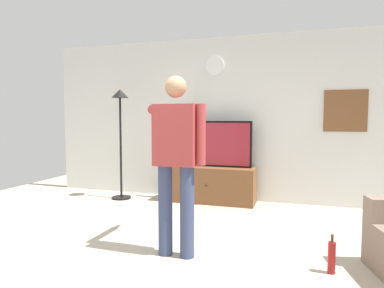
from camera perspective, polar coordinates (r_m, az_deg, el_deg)
ground_plane at (r=3.35m, az=-5.61°, el=-19.79°), size 8.40×8.40×0.00m
back_wall at (r=5.88m, az=5.81°, el=4.10°), size 6.40×0.10×2.70m
tv_stand at (r=5.69m, az=2.94°, el=-6.63°), size 1.45×0.47×0.58m
television at (r=5.65m, az=3.09°, el=0.04°), size 1.33×0.07×0.74m
wall_clock at (r=5.93m, az=3.75°, el=12.63°), size 0.31×0.03×0.31m
framed_picture at (r=5.73m, az=23.77°, el=5.00°), size 0.61×0.04×0.63m
floor_lamp at (r=5.96m, az=-11.64°, el=3.73°), size 0.32×0.32×1.84m
person_standing_nearer_lamp at (r=3.40m, az=-2.57°, el=-1.76°), size 0.60×0.78×1.77m
beverage_bottle at (r=3.44m, az=21.86°, el=-16.79°), size 0.07×0.07×0.35m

